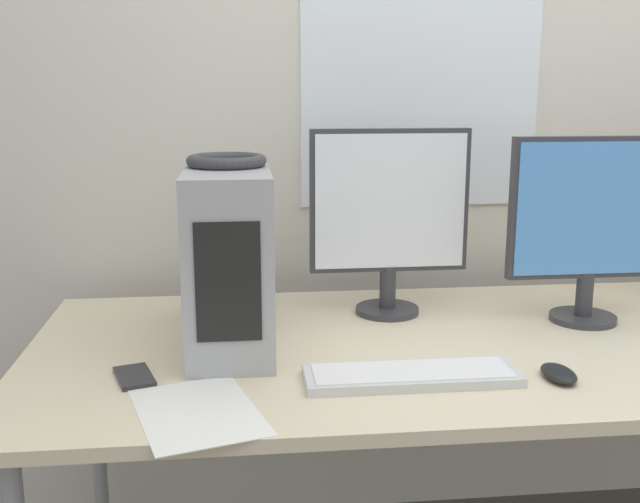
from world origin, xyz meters
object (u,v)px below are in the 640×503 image
Objects in this scene: headphones at (227,161)px; mouse at (559,373)px; cell_phone at (134,377)px; keyboard at (412,375)px; pc_tower at (229,255)px; monitor_main at (389,213)px; monitor_right_near at (591,221)px.

headphones reaches higher than mouse.
headphones is at bearing 30.96° from cell_phone.
headphones is 0.63m from keyboard.
keyboard is (0.37, -0.29, -0.41)m from headphones.
keyboard is at bearing -38.71° from headphones.
monitor_main is (0.41, 0.17, 0.06)m from pc_tower.
headphones reaches higher than pc_tower.
monitor_right_near is 0.67m from keyboard.
pc_tower is at bearing -177.11° from monitor_right_near.
cell_phone is at bearing -147.24° from monitor_main.
monitor_main reaches higher than keyboard.
pc_tower reaches higher than mouse.
pc_tower reaches higher than cell_phone.
keyboard is 3.19× the size of cell_phone.
pc_tower is 0.36m from cell_phone.
monitor_main is 0.53m from keyboard.
headphones is at bearing 154.44° from mouse.
cell_phone is (-0.20, -0.22, -0.20)m from pc_tower.
cell_phone is (-1.09, -0.27, -0.26)m from monitor_right_near.
monitor_right_near is 4.31× the size of mouse.
pc_tower is at bearing 154.50° from mouse.
mouse is (0.67, -0.32, -0.41)m from headphones.
monitor_right_near reaches higher than mouse.
pc_tower is 3.57× the size of cell_phone.
monitor_right_near reaches higher than keyboard.
pc_tower is 1.05× the size of monitor_right_near.
pc_tower is at bearing -90.00° from headphones.
cell_phone is at bearing -131.39° from headphones.
pc_tower is 0.51m from keyboard.
cell_phone is (-0.20, -0.22, -0.42)m from headphones.
pc_tower is 0.90m from monitor_right_near.
keyboard reaches higher than cell_phone.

